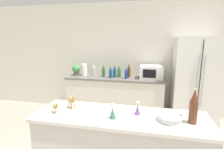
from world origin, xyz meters
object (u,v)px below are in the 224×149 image
Objects in this scene: microwave at (151,72)px; back_bottle_4 at (126,73)px; back_bottle_6 at (111,72)px; refrigerator at (195,82)px; back_bottle_2 at (94,70)px; back_bottle_5 at (115,71)px; wise_man_figurine_purple at (138,109)px; back_bottle_3 at (119,71)px; camel_figurine at (55,107)px; camel_figurine_second at (71,100)px; back_bottle_1 at (129,71)px; wise_man_figurine_crimson at (113,112)px; wine_bottle at (194,107)px; fruit_bowl at (170,118)px; paper_towel_roll at (84,70)px; potted_plant at (76,69)px; back_bottle_0 at (104,71)px.

microwave is 0.54m from back_bottle_4.
back_bottle_6 is at bearing 178.24° from back_bottle_4.
back_bottle_2 is at bearing 176.20° from refrigerator.
wise_man_figurine_purple is at bearing -72.33° from back_bottle_5.
microwave reaches higher than back_bottle_6.
back_bottle_3 and back_bottle_5 have the same top height.
camel_figurine_second reaches higher than camel_figurine.
back_bottle_6 is at bearing -162.99° from back_bottle_1.
back_bottle_5 is 2.20m from wise_man_figurine_crimson.
wine_bottle is at bearing -52.86° from back_bottle_2.
camel_figurine_second is (-0.89, -2.05, 0.03)m from microwave.
wise_man_figurine_crimson is at bearing -173.85° from fruit_bowl.
microwave is 2.15m from fruit_bowl.
paper_towel_roll reaches higher than back_bottle_4.
back_bottle_4 is at bearing -35.36° from back_bottle_3.
wise_man_figurine_purple is at bearing -79.01° from back_bottle_4.
potted_plant is 0.91× the size of back_bottle_2.
back_bottle_1 is at bearing 178.62° from microwave.
back_bottle_6 is 2.15m from wise_man_figurine_crimson.
refrigerator is 7.06× the size of potted_plant.
refrigerator is 6.32× the size of back_bottle_3.
fruit_bowl is (0.16, -2.14, -0.04)m from microwave.
wise_man_figurine_crimson is (-0.55, -0.06, 0.03)m from fruit_bowl.
potted_plant is at bearing -179.05° from paper_towel_roll.
wine_bottle is at bearing -48.69° from paper_towel_roll.
back_bottle_6 reaches higher than potted_plant.
back_bottle_5 is 2.31m from fruit_bowl.
back_bottle_2 reaches higher than camel_figurine_second.
back_bottle_4 is at bearing 77.20° from camel_figurine.
paper_towel_roll is 0.22m from back_bottle_2.
back_bottle_0 is 1.01× the size of back_bottle_5.
back_bottle_2 is at bearing 176.86° from microwave.
camel_figurine_second is at bearing 175.94° from wine_bottle.
back_bottle_0 is (0.47, -0.03, 0.00)m from paper_towel_roll.
camel_figurine_second is 0.53m from wise_man_figurine_crimson.
refrigerator is 1.92m from back_bottle_0.
potted_plant is 1.68× the size of wise_man_figurine_purple.
back_bottle_3 is at bearing 0.07° from paper_towel_roll.
back_bottle_1 is 1.29× the size of back_bottle_4.
camel_figurine is 0.86m from wise_man_figurine_purple.
fruit_bowl is at bearing -73.31° from back_bottle_1.
back_bottle_4 is at bearing 93.96° from wise_man_figurine_crimson.
back_bottle_5 reaches higher than paper_towel_roll.
camel_figurine_second is at bearing 52.91° from camel_figurine.
back_bottle_1 reaches higher than back_bottle_6.
back_bottle_1 is 0.83m from back_bottle_2.
microwave is at bearing 80.01° from wise_man_figurine_crimson.
camel_figurine is (-1.87, -2.13, 0.16)m from refrigerator.
back_bottle_3 is 1.12× the size of back_bottle_4.
back_bottle_1 is at bearing 92.57° from wise_man_figurine_crimson.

